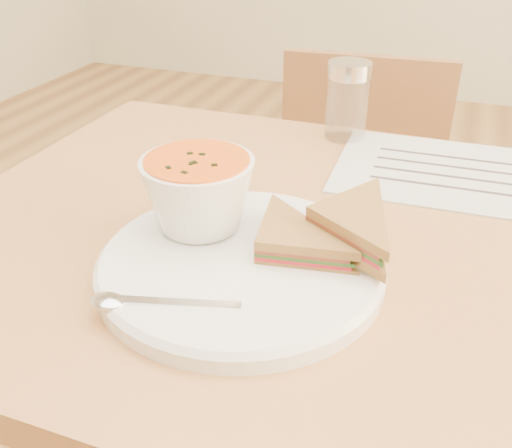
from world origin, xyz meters
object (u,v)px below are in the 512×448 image
at_px(soup_bowl, 199,196).
at_px(condiment_shaker, 347,101).
at_px(chair_far, 342,262).
at_px(plate, 241,266).

relative_size(soup_bowl, condiment_shaker, 1.01).
relative_size(chair_far, plate, 2.68).
bearing_deg(plate, soup_bowl, 147.96).
bearing_deg(chair_far, condiment_shaker, 90.96).
xyz_separation_m(plate, soup_bowl, (-0.06, 0.04, 0.05)).
xyz_separation_m(chair_far, plate, (-0.01, -0.56, 0.35)).
height_order(chair_far, plate, chair_far).
distance_m(soup_bowl, condiment_shaker, 0.38).
relative_size(plate, soup_bowl, 2.43).
xyz_separation_m(soup_bowl, condiment_shaker, (0.08, 0.37, 0.00)).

